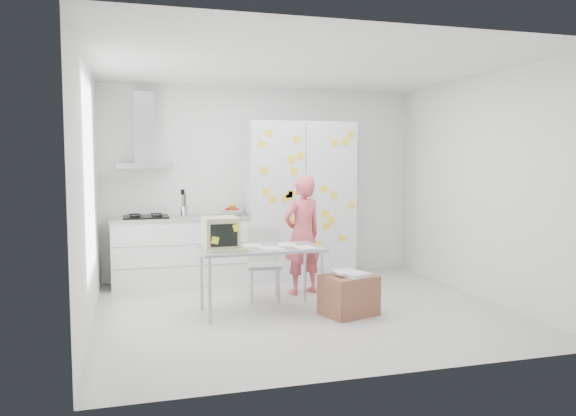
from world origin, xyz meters
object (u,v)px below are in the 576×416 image
object	(u,v)px
desk	(236,240)
chair	(264,259)
cardboard_box	(349,294)
person	(302,235)

from	to	relation	value
desk	chair	bearing A→B (deg)	48.85
chair	cardboard_box	distance (m)	1.21
desk	cardboard_box	size ratio (longest dim) A/B	2.11
cardboard_box	desk	bearing A→B (deg)	161.67
person	desk	bearing A→B (deg)	16.91
person	cardboard_box	distance (m)	1.21
person	desk	xyz separation A→B (m)	(-0.97, -0.69, 0.06)
desk	cardboard_box	world-z (taller)	desk
chair	desk	bearing A→B (deg)	-119.55
chair	person	bearing A→B (deg)	25.56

